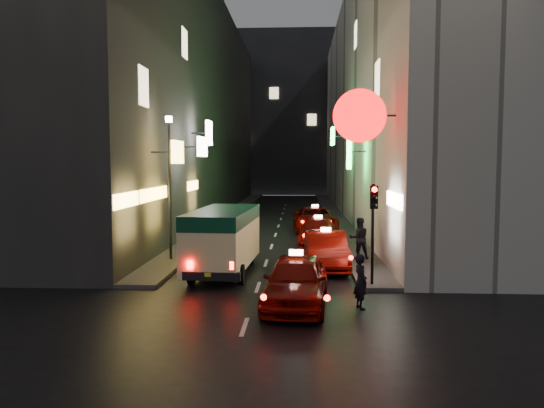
% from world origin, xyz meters
% --- Properties ---
extents(ground, '(120.00, 120.00, 0.00)m').
position_xyz_m(ground, '(0.00, 0.00, 0.00)').
color(ground, black).
rests_on(ground, ground).
extents(building_left, '(7.46, 52.00, 18.00)m').
position_xyz_m(building_left, '(-8.00, 33.99, 9.00)').
color(building_left, '#353330').
rests_on(building_left, ground).
extents(building_right, '(8.32, 52.00, 18.00)m').
position_xyz_m(building_right, '(8.00, 33.99, 9.00)').
color(building_right, beige).
rests_on(building_right, ground).
extents(building_far, '(30.00, 10.00, 22.00)m').
position_xyz_m(building_far, '(0.00, 66.00, 11.00)').
color(building_far, '#2E2E33').
rests_on(building_far, ground).
extents(sidewalk_left, '(1.50, 52.00, 0.15)m').
position_xyz_m(sidewalk_left, '(-4.25, 34.00, 0.07)').
color(sidewalk_left, '#43413F').
rests_on(sidewalk_left, ground).
extents(sidewalk_right, '(1.50, 52.00, 0.15)m').
position_xyz_m(sidewalk_right, '(4.25, 34.00, 0.07)').
color(sidewalk_right, '#43413F').
rests_on(sidewalk_right, ground).
extents(minibus, '(2.41, 6.02, 2.54)m').
position_xyz_m(minibus, '(-1.53, 10.76, 1.61)').
color(minibus, '#F4E098').
rests_on(minibus, ground).
extents(taxi_near, '(2.81, 5.92, 2.00)m').
position_xyz_m(taxi_near, '(1.36, 6.13, 0.92)').
color(taxi_near, '#690902').
rests_on(taxi_near, ground).
extents(taxi_second, '(2.49, 5.71, 1.96)m').
position_xyz_m(taxi_second, '(2.54, 11.95, 0.90)').
color(taxi_second, '#690902').
rests_on(taxi_second, ground).
extents(taxi_third, '(2.32, 5.38, 1.86)m').
position_xyz_m(taxi_third, '(2.44, 17.98, 0.85)').
color(taxi_third, '#690902').
rests_on(taxi_third, ground).
extents(taxi_far, '(2.60, 5.83, 1.99)m').
position_xyz_m(taxi_far, '(2.43, 23.61, 0.91)').
color(taxi_far, '#690902').
rests_on(taxi_far, ground).
extents(pedestrian_crossing, '(0.56, 0.71, 1.88)m').
position_xyz_m(pedestrian_crossing, '(3.30, 5.96, 0.94)').
color(pedestrian_crossing, black).
rests_on(pedestrian_crossing, ground).
extents(pedestrian_sidewalk, '(0.85, 0.60, 2.07)m').
position_xyz_m(pedestrian_sidewalk, '(4.07, 13.40, 1.19)').
color(pedestrian_sidewalk, black).
rests_on(pedestrian_sidewalk, sidewalk_right).
extents(traffic_light, '(0.26, 0.43, 3.50)m').
position_xyz_m(traffic_light, '(4.00, 8.47, 2.69)').
color(traffic_light, black).
rests_on(traffic_light, sidewalk_right).
extents(lamp_post, '(0.28, 0.28, 6.22)m').
position_xyz_m(lamp_post, '(-4.20, 13.00, 3.72)').
color(lamp_post, black).
rests_on(lamp_post, sidewalk_left).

